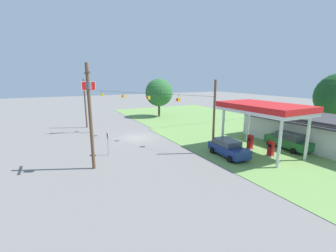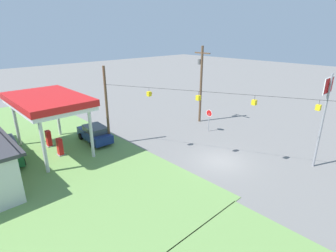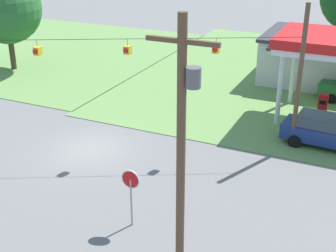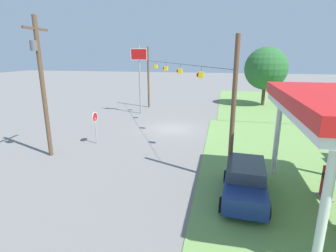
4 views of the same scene
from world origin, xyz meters
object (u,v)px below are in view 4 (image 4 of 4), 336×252
at_px(car_at_pumps_front, 245,181).
at_px(tree_west_verge, 266,69).
at_px(stop_sign_overhead, 139,67).
at_px(stop_sign_roadside, 95,121).
at_px(fuel_pump_near, 327,184).
at_px(utility_pole_main, 42,81).

xyz_separation_m(car_at_pumps_front, tree_west_verge, (-25.18, 4.14, 4.03)).
bearing_deg(stop_sign_overhead, stop_sign_roadside, -0.46).
bearing_deg(car_at_pumps_front, fuel_pump_near, 103.94).
bearing_deg(utility_pole_main, stop_sign_roadside, 146.85).
xyz_separation_m(utility_pole_main, tree_west_verge, (-22.19, 16.75, -0.13)).
relative_size(utility_pole_main, tree_west_verge, 1.17).
xyz_separation_m(fuel_pump_near, stop_sign_overhead, (-16.31, -14.39, 4.59)).
distance_m(stop_sign_roadside, utility_pole_main, 4.81).
bearing_deg(utility_pole_main, stop_sign_overhead, 171.75).
distance_m(fuel_pump_near, car_at_pumps_front, 3.86).
relative_size(stop_sign_roadside, utility_pole_main, 0.28).
height_order(stop_sign_roadside, stop_sign_overhead, stop_sign_overhead).
distance_m(stop_sign_overhead, utility_pole_main, 14.13).
height_order(car_at_pumps_front, utility_pole_main, utility_pole_main).
bearing_deg(stop_sign_roadside, utility_pole_main, 146.85).
bearing_deg(stop_sign_roadside, car_at_pumps_front, -119.21).
height_order(car_at_pumps_front, tree_west_verge, tree_west_verge).
distance_m(car_at_pumps_front, stop_sign_overhead, 20.50).
height_order(fuel_pump_near, car_at_pumps_front, car_at_pumps_front).
height_order(stop_sign_overhead, tree_west_verge, tree_west_verge).
relative_size(car_at_pumps_front, stop_sign_roadside, 1.88).
bearing_deg(car_at_pumps_front, tree_west_verge, 174.68).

